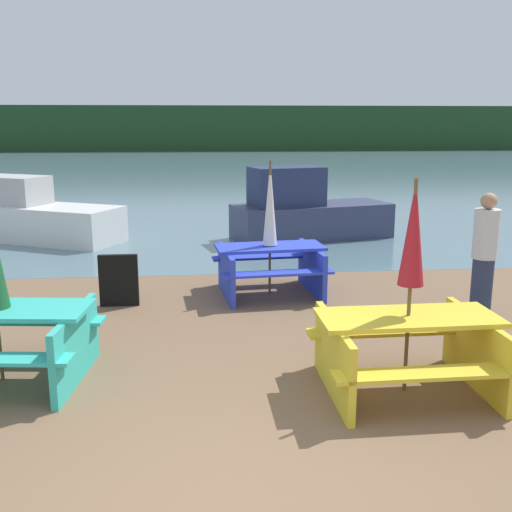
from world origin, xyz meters
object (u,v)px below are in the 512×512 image
at_px(picnic_table_yellow, 407,346).
at_px(picnic_table_blue, 270,265).
at_px(boat, 306,213).
at_px(signboard, 119,280).
at_px(umbrella_white, 270,204).
at_px(umbrella_crimson, 413,235).
at_px(boat_second, 31,216).
at_px(person, 484,254).

height_order(picnic_table_yellow, picnic_table_blue, picnic_table_yellow).
bearing_deg(boat, signboard, -141.42).
bearing_deg(umbrella_white, picnic_table_yellow, -74.78).
xyz_separation_m(umbrella_crimson, boat_second, (-5.76, 8.27, -1.03)).
xyz_separation_m(umbrella_white, signboard, (-2.21, -0.42, -1.01)).
distance_m(picnic_table_blue, boat_second, 6.79).
bearing_deg(boat_second, signboard, -37.41).
xyz_separation_m(boat_second, person, (7.58, -6.03, 0.31)).
xyz_separation_m(umbrella_white, boat_second, (-4.81, 4.79, -0.85)).
relative_size(picnic_table_yellow, umbrella_crimson, 0.84).
height_order(boat_second, signboard, boat_second).
distance_m(umbrella_white, signboard, 2.47).
height_order(boat, boat_second, boat).
bearing_deg(person, picnic_table_blue, 156.00).
bearing_deg(picnic_table_yellow, picnic_table_blue, 105.22).
bearing_deg(picnic_table_yellow, signboard, 135.87).
relative_size(umbrella_crimson, signboard, 2.78).
xyz_separation_m(umbrella_white, boat, (1.30, 4.37, -0.79)).
distance_m(picnic_table_yellow, umbrella_white, 3.72).
distance_m(picnic_table_blue, boat, 4.56).
xyz_separation_m(picnic_table_yellow, boat, (0.35, 7.85, 0.13)).
bearing_deg(picnic_table_blue, picnic_table_yellow, -74.78).
bearing_deg(signboard, picnic_table_blue, 10.63).
height_order(umbrella_white, boat_second, umbrella_white).
xyz_separation_m(picnic_table_blue, boat, (1.30, 4.37, 0.13)).
bearing_deg(picnic_table_blue, umbrella_crimson, -74.78).
distance_m(umbrella_white, person, 3.08).
distance_m(picnic_table_blue, umbrella_crimson, 3.77).
height_order(person, signboard, person).
bearing_deg(signboard, boat, 53.75).
xyz_separation_m(picnic_table_yellow, person, (1.82, 2.25, 0.38)).
height_order(boat, signboard, boat).
bearing_deg(person, umbrella_crimson, -129.07).
bearing_deg(boat_second, person, -12.41).
bearing_deg(umbrella_white, person, -24.00).
bearing_deg(boat_second, umbrella_crimson, -29.09).
xyz_separation_m(picnic_table_blue, person, (2.77, -1.23, 0.38)).
distance_m(boat, boat_second, 6.12).
bearing_deg(umbrella_crimson, picnic_table_yellow, 0.00).
xyz_separation_m(picnic_table_blue, umbrella_crimson, (0.95, -3.48, 1.10)).
relative_size(person, signboard, 2.23).
distance_m(picnic_table_yellow, picnic_table_blue, 3.61).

